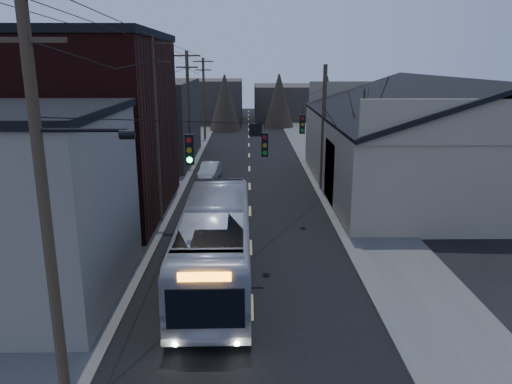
# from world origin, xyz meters

# --- Properties ---
(road_surface) EXTENTS (9.00, 110.00, 0.02)m
(road_surface) POSITION_xyz_m (0.00, 30.00, 0.01)
(road_surface) COLOR black
(road_surface) RESTS_ON ground
(sidewalk_left) EXTENTS (4.00, 110.00, 0.12)m
(sidewalk_left) POSITION_xyz_m (-6.50, 30.00, 0.06)
(sidewalk_left) COLOR #474744
(sidewalk_left) RESTS_ON ground
(sidewalk_right) EXTENTS (4.00, 110.00, 0.12)m
(sidewalk_right) POSITION_xyz_m (6.50, 30.00, 0.06)
(sidewalk_right) COLOR #474744
(sidewalk_right) RESTS_ON ground
(building_clapboard) EXTENTS (8.00, 8.00, 7.00)m
(building_clapboard) POSITION_xyz_m (-9.00, 9.00, 3.50)
(building_clapboard) COLOR gray
(building_clapboard) RESTS_ON ground
(building_brick) EXTENTS (10.00, 12.00, 10.00)m
(building_brick) POSITION_xyz_m (-10.00, 20.00, 5.00)
(building_brick) COLOR black
(building_brick) RESTS_ON ground
(building_left_far) EXTENTS (9.00, 14.00, 7.00)m
(building_left_far) POSITION_xyz_m (-9.50, 36.00, 3.50)
(building_left_far) COLOR #322C28
(building_left_far) RESTS_ON ground
(warehouse) EXTENTS (16.16, 20.60, 7.73)m
(warehouse) POSITION_xyz_m (13.00, 25.00, 2.70)
(warehouse) COLOR gray
(warehouse) RESTS_ON ground
(building_far_left) EXTENTS (10.00, 12.00, 6.00)m
(building_far_left) POSITION_xyz_m (-6.00, 65.00, 3.00)
(building_far_left) COLOR #322C28
(building_far_left) RESTS_ON ground
(building_far_right) EXTENTS (12.00, 14.00, 5.00)m
(building_far_right) POSITION_xyz_m (7.00, 70.00, 2.50)
(building_far_right) COLOR #322C28
(building_far_right) RESTS_ON ground
(bare_tree) EXTENTS (0.40, 0.40, 7.20)m
(bare_tree) POSITION_xyz_m (6.50, 20.00, 3.60)
(bare_tree) COLOR black
(bare_tree) RESTS_ON ground
(utility_lines) EXTENTS (11.24, 45.28, 10.50)m
(utility_lines) POSITION_xyz_m (-3.11, 24.14, 4.95)
(utility_lines) COLOR #382B1E
(utility_lines) RESTS_ON ground
(bus) EXTENTS (2.83, 11.60, 3.22)m
(bus) POSITION_xyz_m (-1.44, 10.50, 1.61)
(bus) COLOR #B0B3BD
(bus) RESTS_ON ground
(parked_car) EXTENTS (1.71, 3.87, 1.24)m
(parked_car) POSITION_xyz_m (-3.00, 28.55, 0.62)
(parked_car) COLOR #94969B
(parked_car) RESTS_ON ground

